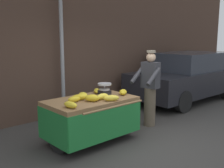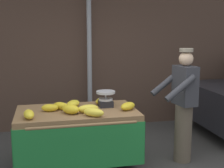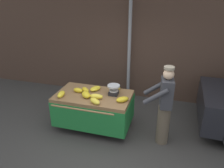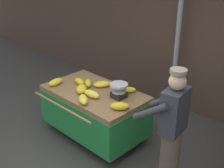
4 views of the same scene
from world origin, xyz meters
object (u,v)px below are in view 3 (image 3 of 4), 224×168
Objects in this scene: banana_bunch_0 at (86,95)px; banana_bunch_2 at (61,94)px; banana_cart at (94,104)px; banana_bunch_5 at (122,99)px; banana_bunch_7 at (95,89)px; banana_bunch_3 at (95,101)px; banana_bunch_4 at (78,90)px; weighing_scale at (114,90)px; vendor_person at (164,106)px; banana_bunch_8 at (85,90)px; street_pole at (129,43)px; banana_bunch_1 at (96,96)px; banana_bunch_6 at (115,89)px.

banana_bunch_0 reaches higher than banana_bunch_2.
banana_cart is 0.78m from banana_bunch_5.
banana_bunch_0 is 0.81m from banana_bunch_5.
banana_bunch_5 is 0.82m from banana_bunch_7.
banana_bunch_3 is 1.23× the size of banana_bunch_4.
banana_bunch_2 is at bearing 173.36° from banana_bunch_3.
weighing_scale is 0.49m from banana_bunch_7.
vendor_person reaches higher than weighing_scale.
banana_bunch_8 is (-0.93, 0.21, 0.00)m from banana_bunch_5.
banana_bunch_2 is 1.01× the size of banana_bunch_3.
banana_bunch_3 and banana_bunch_8 have the same top height.
banana_cart is at bearing 115.20° from banana_bunch_3.
vendor_person is at bearing -6.14° from banana_bunch_8.
banana_bunch_5 is at bearing -81.64° from street_pole.
banana_cart is 0.36m from banana_bunch_1.
banana_bunch_6 is at bearing 22.23° from banana_bunch_4.
street_pole is 11.62× the size of banana_bunch_3.
banana_bunch_2 is at bearing -132.69° from banana_bunch_4.
street_pole is 1.55m from banana_bunch_6.
banana_bunch_3 is 0.99× the size of banana_bunch_7.
street_pole reaches higher than banana_bunch_8.
banana_bunch_7 is (-0.47, -1.47, -0.77)m from street_pole.
banana_bunch_7 is 0.24m from banana_bunch_8.
banana_bunch_0 is (-0.54, -1.85, -0.75)m from street_pole.
banana_bunch_0 is at bearing 11.53° from banana_bunch_2.
weighing_scale is 0.62m from banana_bunch_0.
banana_bunch_2 is 0.40m from banana_bunch_4.
street_pole reaches higher than banana_bunch_3.
banana_bunch_4 is (-0.37, 0.01, 0.28)m from banana_cart.
banana_bunch_0 is at bearing -178.36° from vendor_person.
street_pole is at bearing 63.95° from banana_bunch_4.
banana_bunch_3 is at bearing -36.23° from banana_bunch_0.
banana_bunch_4 is 0.92× the size of banana_bunch_8.
banana_bunch_0 reaches higher than banana_bunch_6.
banana_bunch_6 is (0.52, 0.51, -0.02)m from banana_bunch_0.
vendor_person is (1.13, -0.24, -0.10)m from weighing_scale.
banana_bunch_6 is at bearing -91.03° from street_pole.
banana_bunch_7 is (-0.74, 0.36, -0.01)m from banana_bunch_5.
banana_cart is 1.60m from vendor_person.
banana_bunch_0 is 0.27m from banana_bunch_8.
banana_bunch_1 reaches higher than banana_bunch_5.
street_pole is at bearing 75.27° from banana_cart.
banana_bunch_4 is 0.84× the size of banana_bunch_5.
weighing_scale is 1.16m from vendor_person.
banana_bunch_5 is at bearing -25.88° from banana_bunch_7.
vendor_person is (1.39, 0.25, -0.04)m from banana_bunch_3.
banana_bunch_2 is at bearing -175.91° from vendor_person.
vendor_person is at bearing 1.43° from banana_bunch_5.
banana_bunch_3 is (0.04, -0.21, -0.00)m from banana_bunch_1.
banana_cart is at bearing 23.81° from banana_bunch_2.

